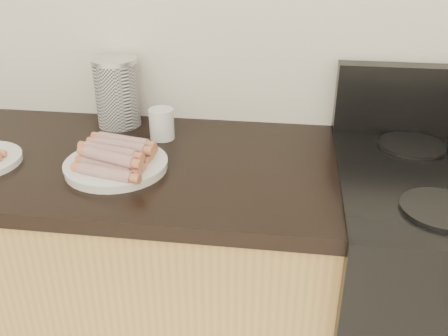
# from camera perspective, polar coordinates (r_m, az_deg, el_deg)

# --- Properties ---
(burner_near_left) EXTENTS (0.18, 0.18, 0.01)m
(burner_near_left) POSITION_cam_1_polar(r_m,az_deg,el_deg) (1.19, 23.68, -4.33)
(burner_near_left) COLOR black
(burner_near_left) RESTS_ON stove
(burner_far_left) EXTENTS (0.18, 0.18, 0.01)m
(burner_far_left) POSITION_cam_1_polar(r_m,az_deg,el_deg) (1.48, 20.66, 2.46)
(burner_far_left) COLOR black
(burner_far_left) RESTS_ON stove
(main_plate) EXTENTS (0.32, 0.32, 0.02)m
(main_plate) POSITION_cam_1_polar(r_m,az_deg,el_deg) (1.31, -12.20, 0.19)
(main_plate) COLOR silver
(main_plate) RESTS_ON counter_slab
(hotdog_pile) EXTENTS (0.15, 0.23, 0.06)m
(hotdog_pile) POSITION_cam_1_polar(r_m,az_deg,el_deg) (1.30, -12.35, 1.55)
(hotdog_pile) COLOR brown
(hotdog_pile) RESTS_ON main_plate
(canister) EXTENTS (0.13, 0.13, 0.21)m
(canister) POSITION_cam_1_polar(r_m,az_deg,el_deg) (1.57, -12.13, 8.46)
(canister) COLOR white
(canister) RESTS_ON counter_slab
(mug) EXTENTS (0.07, 0.07, 0.09)m
(mug) POSITION_cam_1_polar(r_m,az_deg,el_deg) (1.46, -7.14, 5.03)
(mug) COLOR white
(mug) RESTS_ON counter_slab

